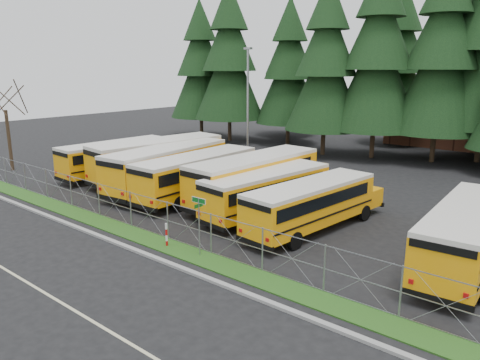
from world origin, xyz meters
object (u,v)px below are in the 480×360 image
(street_sign, at_px, (199,214))
(bus_3, at_px, (201,176))
(bus_east, at_px, (467,236))
(bus_5, at_px, (271,193))
(light_standard, at_px, (248,102))
(bus_4, at_px, (259,179))
(bus_6, at_px, (315,206))
(striped_bollard, at_px, (167,235))
(bus_0, at_px, (120,159))
(bus_2, at_px, (172,168))
(bus_1, at_px, (163,160))

(street_sign, bearing_deg, bus_3, 133.93)
(bus_3, relative_size, bus_east, 1.04)
(bus_5, relative_size, light_standard, 1.01)
(bus_3, distance_m, bus_east, 16.76)
(bus_4, distance_m, bus_6, 5.85)
(bus_4, distance_m, street_sign, 9.21)
(bus_6, bearing_deg, bus_3, -178.57)
(bus_5, relative_size, striped_bollard, 8.56)
(bus_0, relative_size, bus_2, 0.89)
(bus_3, height_order, bus_5, bus_3)
(bus_1, bearing_deg, bus_3, -7.54)
(bus_2, height_order, street_sign, bus_2)
(bus_4, xyz_separation_m, light_standard, (-8.53, 9.47, 3.95))
(bus_5, bearing_deg, bus_1, 179.10)
(bus_4, distance_m, light_standard, 13.34)
(light_standard, bearing_deg, bus_5, -45.93)
(bus_2, bearing_deg, bus_0, 172.82)
(bus_4, bearing_deg, street_sign, -67.14)
(bus_5, xyz_separation_m, light_standard, (-10.65, 11.00, 4.16))
(bus_2, xyz_separation_m, bus_east, (19.79, -0.73, -0.15))
(striped_bollard, bearing_deg, bus_1, 139.53)
(bus_5, relative_size, bus_6, 1.01)
(bus_6, xyz_separation_m, striped_bollard, (-4.27, -6.70, -0.73))
(bus_3, xyz_separation_m, striped_bollard, (4.91, -7.43, -0.87))
(bus_1, xyz_separation_m, striped_bollard, (10.40, -8.87, -1.00))
(bus_east, distance_m, striped_bollard, 13.69)
(bus_east, bearing_deg, bus_5, 173.48)
(bus_1, distance_m, street_sign, 15.14)
(striped_bollard, bearing_deg, bus_east, 30.04)
(bus_0, xyz_separation_m, street_sign, (16.30, -7.54, 0.64))
(bus_6, distance_m, striped_bollard, 7.98)
(bus_east, relative_size, light_standard, 1.06)
(bus_5, distance_m, bus_east, 10.88)
(bus_5, bearing_deg, striped_bollard, -90.65)
(bus_east, xyz_separation_m, light_standard, (-21.52, 11.49, 4.09))
(bus_1, relative_size, bus_6, 1.21)
(bus_6, bearing_deg, bus_4, 164.32)
(bus_3, xyz_separation_m, bus_6, (9.18, -0.73, -0.14))
(bus_0, height_order, bus_3, bus_3)
(bus_0, distance_m, bus_3, 9.36)
(bus_4, xyz_separation_m, street_sign, (3.19, -8.63, 0.48))
(bus_2, bearing_deg, bus_4, 5.31)
(light_standard, bearing_deg, bus_2, -80.86)
(street_sign, bearing_deg, light_standard, 122.91)
(light_standard, bearing_deg, bus_3, -66.34)
(bus_6, bearing_deg, bus_0, -177.30)
(light_standard, bearing_deg, bus_6, -39.81)
(street_sign, bearing_deg, striped_bollard, -173.47)
(bus_2, xyz_separation_m, bus_3, (3.04, -0.14, -0.10))
(bus_1, xyz_separation_m, street_sign, (12.42, -8.64, 0.43))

